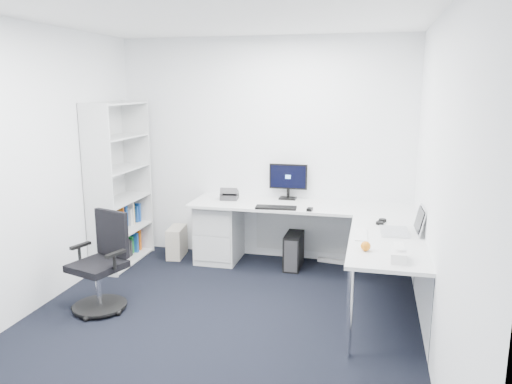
% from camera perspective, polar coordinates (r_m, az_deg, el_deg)
% --- Properties ---
extents(ground, '(4.20, 4.20, 0.00)m').
position_cam_1_polar(ground, '(4.58, -5.04, -15.62)').
color(ground, black).
extents(ceiling, '(4.20, 4.20, 0.00)m').
position_cam_1_polar(ceiling, '(4.10, -5.78, 20.09)').
color(ceiling, white).
extents(wall_back, '(3.60, 0.02, 2.70)m').
position_cam_1_polar(wall_back, '(6.13, 0.90, 4.81)').
color(wall_back, white).
rests_on(wall_back, ground).
extents(wall_front, '(3.60, 0.02, 2.70)m').
position_cam_1_polar(wall_front, '(2.31, -22.41, -8.44)').
color(wall_front, white).
rests_on(wall_front, ground).
extents(wall_left, '(0.02, 4.20, 2.70)m').
position_cam_1_polar(wall_left, '(5.00, -25.34, 1.99)').
color(wall_left, white).
rests_on(wall_left, ground).
extents(wall_right, '(0.02, 4.20, 2.70)m').
position_cam_1_polar(wall_right, '(3.95, 20.20, 0.01)').
color(wall_right, white).
rests_on(wall_right, ground).
extents(l_desk, '(2.65, 1.48, 0.77)m').
position_cam_1_polar(l_desk, '(5.57, 4.86, -6.15)').
color(l_desk, silver).
rests_on(l_desk, ground).
extents(drawer_pedestal, '(0.49, 0.61, 0.76)m').
position_cam_1_polar(drawer_pedestal, '(6.20, -4.17, -4.33)').
color(drawer_pedestal, silver).
rests_on(drawer_pedestal, ground).
extents(bookshelf, '(0.38, 0.97, 1.94)m').
position_cam_1_polar(bookshelf, '(6.16, -15.40, 0.84)').
color(bookshelf, silver).
rests_on(bookshelf, ground).
extents(task_chair, '(0.66, 0.66, 0.95)m').
position_cam_1_polar(task_chair, '(5.01, -17.72, -7.78)').
color(task_chair, black).
rests_on(task_chair, ground).
extents(black_pc_tower, '(0.19, 0.43, 0.41)m').
position_cam_1_polar(black_pc_tower, '(5.97, 4.32, -6.71)').
color(black_pc_tower, black).
rests_on(black_pc_tower, ground).
extents(beige_pc_tower, '(0.22, 0.42, 0.38)m').
position_cam_1_polar(beige_pc_tower, '(6.42, -9.04, -5.65)').
color(beige_pc_tower, '#B9B09D').
rests_on(beige_pc_tower, ground).
extents(power_strip, '(0.38, 0.12, 0.04)m').
position_cam_1_polar(power_strip, '(6.23, 8.78, -7.80)').
color(power_strip, silver).
rests_on(power_strip, ground).
extents(monitor, '(0.46, 0.15, 0.44)m').
position_cam_1_polar(monitor, '(6.03, 3.68, 1.24)').
color(monitor, black).
rests_on(monitor, l_desk).
extents(black_keyboard, '(0.47, 0.19, 0.02)m').
position_cam_1_polar(black_keyboard, '(5.60, 2.30, -1.78)').
color(black_keyboard, black).
rests_on(black_keyboard, l_desk).
extents(mouse, '(0.07, 0.10, 0.03)m').
position_cam_1_polar(mouse, '(5.53, 6.16, -1.99)').
color(mouse, black).
rests_on(mouse, l_desk).
extents(desk_phone, '(0.22, 0.22, 0.14)m').
position_cam_1_polar(desk_phone, '(6.05, -3.06, -0.17)').
color(desk_phone, '#2F2E31').
rests_on(desk_phone, l_desk).
extents(laptop, '(0.39, 0.38, 0.26)m').
position_cam_1_polar(laptop, '(4.83, 15.60, -3.00)').
color(laptop, silver).
rests_on(laptop, l_desk).
extents(white_keyboard, '(0.13, 0.40, 0.01)m').
position_cam_1_polar(white_keyboard, '(4.71, 11.89, -4.78)').
color(white_keyboard, silver).
rests_on(white_keyboard, l_desk).
extents(headphones, '(0.15, 0.20, 0.05)m').
position_cam_1_polar(headphones, '(5.16, 14.12, -3.20)').
color(headphones, black).
rests_on(headphones, l_desk).
extents(orange_fruit, '(0.08, 0.08, 0.08)m').
position_cam_1_polar(orange_fruit, '(4.27, 12.41, -6.07)').
color(orange_fruit, orange).
rests_on(orange_fruit, l_desk).
extents(tissue_box, '(0.13, 0.23, 0.08)m').
position_cam_1_polar(tissue_box, '(4.12, 16.00, -6.98)').
color(tissue_box, silver).
rests_on(tissue_box, l_desk).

